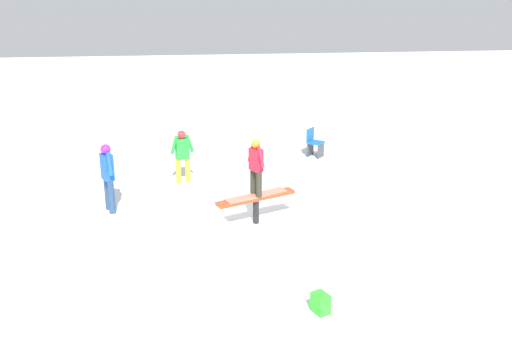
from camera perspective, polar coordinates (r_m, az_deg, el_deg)
ground_plane at (r=12.98m, az=-0.00°, el=-5.25°), size 60.00×60.00×0.00m
rail_feature at (r=12.77m, az=-0.00°, el=-3.01°), size 1.86×1.01×0.65m
snow_kicker_ramp at (r=12.14m, az=-7.76°, el=-6.02°), size 2.25×2.09×0.45m
main_rider_on_rail at (r=12.51m, az=-0.00°, el=0.11°), size 1.47×0.88×1.31m
bystander_green at (r=15.34m, az=-7.37°, el=1.67°), size 0.65×0.30×1.46m
bystander_blue at (r=13.73m, az=-14.60°, el=-0.36°), size 0.36×0.65×1.65m
loose_snowboard_white at (r=16.31m, az=-2.11°, el=-0.11°), size 1.28×0.90×0.02m
folding_chair at (r=17.71m, az=5.84°, el=2.69°), size 0.62×0.62×0.88m
backpack_on_snow at (r=9.73m, az=6.47°, el=-13.04°), size 0.32×0.36×0.34m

